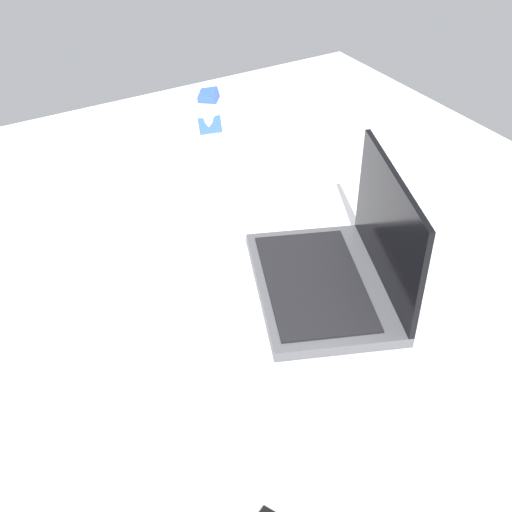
% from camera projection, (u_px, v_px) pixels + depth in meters
% --- Properties ---
extents(bed_mattress, '(1.80, 1.40, 0.18)m').
position_uv_depth(bed_mattress, '(318.00, 300.00, 1.32)').
color(bed_mattress, white).
rests_on(bed_mattress, ground).
extents(laptop, '(0.39, 0.34, 0.23)m').
position_uv_depth(laptop, '(340.00, 269.00, 1.18)').
color(laptop, '#4C4C51').
rests_on(laptop, bed_mattress).
extents(snack_cup, '(0.11, 0.09, 0.14)m').
position_uv_depth(snack_cup, '(208.00, 119.00, 1.63)').
color(snack_cup, silver).
rests_on(snack_cup, bed_mattress).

